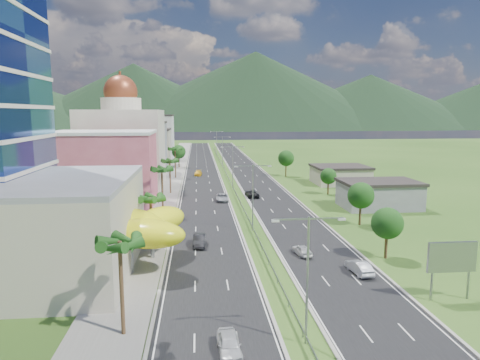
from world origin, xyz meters
name	(u,v)px	position (x,y,z in m)	size (l,w,h in m)	color
ground	(262,250)	(0.00, 0.00, 0.00)	(500.00, 500.00, 0.00)	#2D5119
road_left	(202,169)	(-7.50, 90.00, 0.02)	(11.00, 260.00, 0.04)	black
road_right	(245,168)	(7.50, 90.00, 0.02)	(11.00, 260.00, 0.04)	black
sidewalk_left	(174,169)	(-17.00, 90.00, 0.06)	(7.00, 260.00, 0.12)	gray
median_guardrail	(227,174)	(0.00, 71.99, 0.62)	(0.10, 216.06, 0.76)	gray
streetlight_median_a	(308,267)	(0.00, -25.00, 6.75)	(6.04, 0.25, 11.00)	gray
streetlight_median_b	(253,191)	(0.00, 10.00, 6.75)	(6.04, 0.25, 11.00)	gray
streetlight_median_c	(233,163)	(0.00, 50.00, 6.75)	(6.04, 0.25, 11.00)	gray
streetlight_median_d	(222,148)	(0.00, 95.00, 6.75)	(6.04, 0.25, 11.00)	gray
streetlight_median_e	(217,140)	(0.00, 140.00, 6.75)	(6.04, 0.25, 11.00)	gray
mall_podium	(3,230)	(-32.00, -6.00, 5.50)	(30.00, 24.00, 11.00)	#B3AB94
lime_canopy	(110,227)	(-20.00, -4.00, 4.99)	(18.00, 15.00, 7.40)	yellow
pink_shophouse	(105,170)	(-28.00, 32.00, 7.50)	(20.00, 15.00, 15.00)	#B94C5D
domed_building	(123,144)	(-28.00, 55.00, 11.35)	(20.00, 20.00, 28.70)	#C0B59F
midrise_grey	(140,149)	(-27.00, 80.00, 8.00)	(16.00, 15.00, 16.00)	gray
midrise_beige	(148,148)	(-27.00, 102.00, 6.50)	(16.00, 15.00, 13.00)	#B3AB94
midrise_white	(154,138)	(-27.00, 125.00, 9.00)	(16.00, 15.00, 18.00)	silver
billboard	(452,259)	(17.00, -18.00, 4.42)	(5.20, 0.35, 6.20)	gray
shed_near	(379,196)	(28.00, 25.00, 2.50)	(15.00, 10.00, 5.00)	gray
shed_far	(340,176)	(30.00, 55.00, 2.20)	(14.00, 12.00, 4.40)	#B3AB94
palm_tree_a	(120,247)	(-15.50, -22.00, 8.02)	(3.60, 3.60, 9.10)	#47301C
palm_tree_b	(151,201)	(-15.50, 2.00, 7.06)	(3.60, 3.60, 8.10)	#47301C
palm_tree_c	(162,171)	(-15.50, 22.00, 8.50)	(3.60, 3.60, 9.60)	#47301C
palm_tree_d	(170,162)	(-15.50, 45.00, 7.54)	(3.60, 3.60, 8.60)	#47301C
palm_tree_e	(175,150)	(-15.50, 70.00, 8.31)	(3.60, 3.60, 9.40)	#47301C
leafy_tree_lfar	(179,152)	(-15.50, 95.00, 5.58)	(4.90, 4.90, 8.05)	#47301C
leafy_tree_ra	(387,223)	(16.00, -5.00, 4.78)	(4.20, 4.20, 6.90)	#47301C
leafy_tree_rb	(361,196)	(19.00, 12.00, 5.18)	(4.55, 4.55, 7.47)	#47301C
leafy_tree_rc	(328,176)	(22.00, 40.00, 4.37)	(3.85, 3.85, 6.33)	#47301C
leafy_tree_rd	(286,158)	(18.00, 70.00, 5.58)	(4.90, 4.90, 8.05)	#47301C
mountain_ridge	(255,129)	(60.00, 450.00, 0.00)	(860.00, 140.00, 90.00)	black
car_white_near_left	(229,344)	(-6.53, -25.87, 0.81)	(1.82, 4.51, 1.54)	silver
car_dark_left	(199,240)	(-8.79, 2.74, 0.85)	(1.71, 4.92, 1.62)	black
car_silver_mid_left	(222,197)	(-3.58, 34.67, 0.82)	(2.60, 5.64, 1.57)	#A9ACB1
car_yellow_far_left	(198,173)	(-8.75, 73.97, 0.78)	(2.08, 5.12, 1.49)	gold
car_white_near_right	(302,250)	(5.15, -2.76, 0.73)	(1.64, 4.08, 1.39)	silver
car_silver_right	(359,267)	(10.38, -10.06, 0.82)	(1.65, 4.74, 1.56)	#B1B3BA
car_dark_far_right	(252,194)	(3.50, 38.55, 0.81)	(2.57, 5.57, 1.55)	black
motorcycle	(200,241)	(-8.74, 3.08, 0.70)	(0.63, 2.07, 1.32)	black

